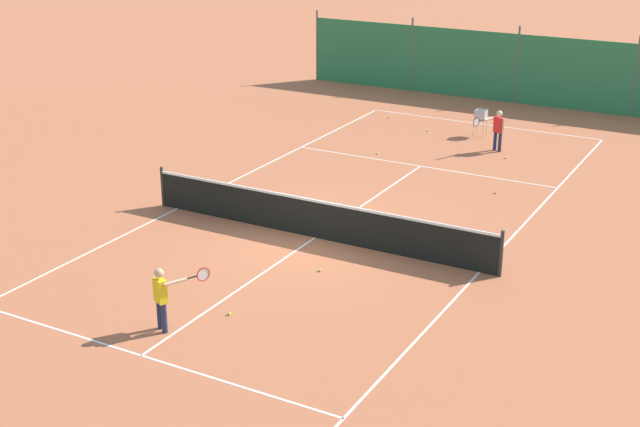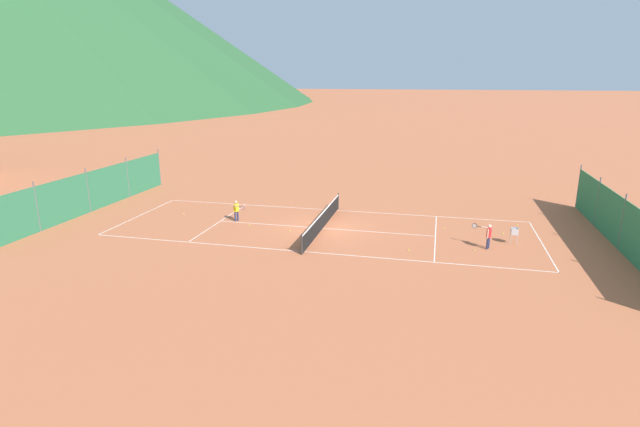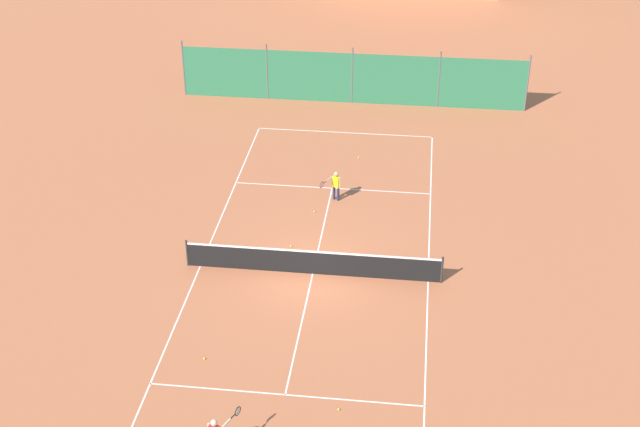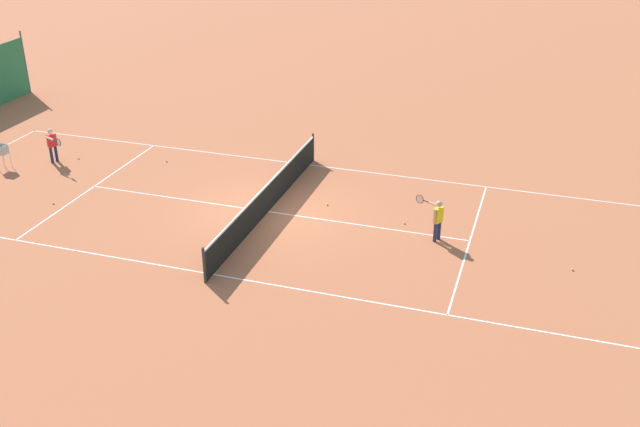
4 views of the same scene
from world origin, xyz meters
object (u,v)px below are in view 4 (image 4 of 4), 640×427
tennis_ball_by_net_left (572,269)px  player_near_service (437,217)px  tennis_ball_alley_left (79,158)px  ball_hopper (2,151)px  tennis_ball_mid_court (327,204)px  tennis_ball_far_corner (53,203)px  tennis_ball_alley_right (166,161)px  tennis_ball_service_box (404,223)px  player_far_baseline (52,143)px  tennis_net (268,197)px

tennis_ball_by_net_left → player_near_service: bearing=-99.2°
tennis_ball_alley_left → ball_hopper: bearing=-53.0°
player_near_service → tennis_ball_alley_left: (-2.22, -13.77, -0.71)m
tennis_ball_mid_court → tennis_ball_far_corner: (2.67, -8.52, 0.00)m
tennis_ball_by_net_left → tennis_ball_far_corner: 16.20m
player_near_service → tennis_ball_by_net_left: player_near_service is taller
tennis_ball_alley_right → player_near_service: bearing=74.2°
tennis_ball_alley_right → tennis_ball_service_box: bearing=76.5°
tennis_ball_by_net_left → tennis_ball_far_corner: same height
player_far_baseline → tennis_ball_alley_left: (-0.53, 0.63, -0.72)m
tennis_ball_by_net_left → tennis_ball_alley_right: (-3.61, -14.42, 0.00)m
tennis_net → tennis_ball_alley_right: tennis_net is taller
tennis_net → tennis_ball_alley_left: 8.61m
tennis_ball_mid_court → tennis_ball_service_box: size_ratio=1.00×
tennis_ball_alley_left → tennis_ball_far_corner: size_ratio=1.00×
tennis_ball_by_net_left → ball_hopper: bearing=-93.8°
ball_hopper → tennis_ball_by_net_left: bearing=86.2°
tennis_ball_service_box → tennis_ball_alley_right: size_ratio=1.00×
tennis_ball_by_net_left → tennis_ball_mid_court: bearing=-104.0°
tennis_ball_mid_court → ball_hopper: (0.60, -12.07, 0.62)m
tennis_ball_mid_court → tennis_ball_alley_right: bearing=-104.1°
tennis_ball_far_corner → tennis_ball_mid_court: bearing=107.4°
tennis_ball_mid_court → tennis_ball_by_net_left: bearing=76.0°
tennis_ball_by_net_left → tennis_ball_service_box: bearing=-105.2°
player_far_baseline → tennis_ball_far_corner: 3.82m
player_near_service → tennis_ball_mid_court: 4.03m
tennis_ball_by_net_left → tennis_ball_mid_court: same height
tennis_net → player_far_baseline: 9.11m
tennis_ball_by_net_left → tennis_ball_service_box: (-1.35, -4.99, 0.00)m
tennis_ball_by_net_left → tennis_ball_alley_left: 17.90m
player_far_baseline → player_near_service: bearing=83.3°
tennis_ball_service_box → ball_hopper: ball_hopper is taller
tennis_ball_far_corner → tennis_ball_alley_right: size_ratio=1.00×
tennis_ball_mid_court → tennis_ball_alley_right: 6.98m
tennis_net → tennis_ball_far_corner: tennis_net is taller
tennis_net → tennis_ball_alley_left: (-1.98, -8.36, -0.47)m
tennis_ball_mid_court → tennis_ball_far_corner: bearing=-72.6°
tennis_ball_by_net_left → tennis_ball_alley_left: size_ratio=1.00×
player_far_baseline → tennis_ball_far_corner: bearing=34.5°
tennis_ball_by_net_left → ball_hopper: 19.78m
tennis_net → tennis_ball_service_box: (-0.49, 4.32, -0.47)m
tennis_ball_far_corner → tennis_ball_service_box: bearing=100.7°
tennis_ball_service_box → tennis_ball_by_net_left: bearing=74.8°
tennis_ball_service_box → ball_hopper: size_ratio=0.07×
tennis_ball_alley_left → tennis_ball_alley_right: (-0.76, 3.25, 0.00)m
tennis_ball_alley_left → tennis_ball_mid_court: bearing=84.6°
player_near_service → tennis_ball_service_box: (-0.72, -1.09, -0.71)m
tennis_ball_by_net_left → ball_hopper: (-1.31, -19.72, 0.62)m
player_far_baseline → tennis_ball_by_net_left: 18.46m
player_far_baseline → ball_hopper: size_ratio=1.46×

